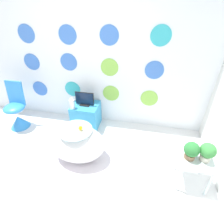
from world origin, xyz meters
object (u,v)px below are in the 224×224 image
at_px(vase, 72,104).
at_px(potted_plant_right, 208,152).
at_px(potted_plant_left, 192,150).
at_px(bathtub, 77,143).
at_px(tv, 85,100).
at_px(chair, 17,114).

xyz_separation_m(vase, potted_plant_right, (2.06, -0.77, 0.04)).
distance_m(potted_plant_left, potted_plant_right, 0.18).
xyz_separation_m(potted_plant_left, potted_plant_right, (0.18, 0.01, 0.01)).
xyz_separation_m(bathtub, tv, (-0.14, 0.81, 0.29)).
bearing_deg(vase, tv, 38.49).
height_order(bathtub, potted_plant_left, potted_plant_left).
relative_size(potted_plant_left, potted_plant_right, 0.95).
distance_m(bathtub, vase, 0.79).
bearing_deg(chair, potted_plant_left, -11.87).
xyz_separation_m(bathtub, chair, (-1.41, 0.51, -0.01)).
relative_size(chair, vase, 4.47).
relative_size(vase, potted_plant_left, 0.82).
bearing_deg(potted_plant_left, bathtub, 175.79).
relative_size(vase, potted_plant_right, 0.79).
bearing_deg(vase, chair, -171.87).
height_order(chair, tv, chair).
height_order(bathtub, potted_plant_right, potted_plant_right).
bearing_deg(bathtub, vase, 116.17).
distance_m(chair, tv, 1.34).
bearing_deg(chair, potted_plant_right, -11.11).
relative_size(bathtub, tv, 2.44).
relative_size(bathtub, potted_plant_left, 3.48).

